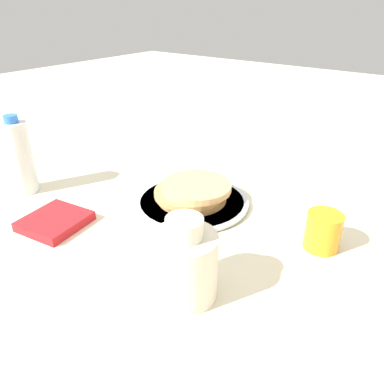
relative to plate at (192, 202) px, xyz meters
The scene contains 7 objects.
ground_plane 0.02m from the plate, 36.13° to the right, with size 4.00×4.00×0.00m, color beige.
plate is the anchor object (origin of this frame).
pancake_stack 0.03m from the plate, 11.16° to the right, with size 0.17×0.17×0.04m.
juice_glass 0.30m from the plate, 87.56° to the right, with size 0.07×0.07×0.07m.
cream_jug 0.30m from the plate, 144.95° to the right, with size 0.11×0.11×0.14m.
water_bottle_near 0.43m from the plate, 117.65° to the left, with size 0.06×0.06×0.19m.
napkin 0.31m from the plate, 144.48° to the left, with size 0.14×0.14×0.02m.
Camera 1 is at (-0.63, -0.45, 0.44)m, focal length 35.00 mm.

